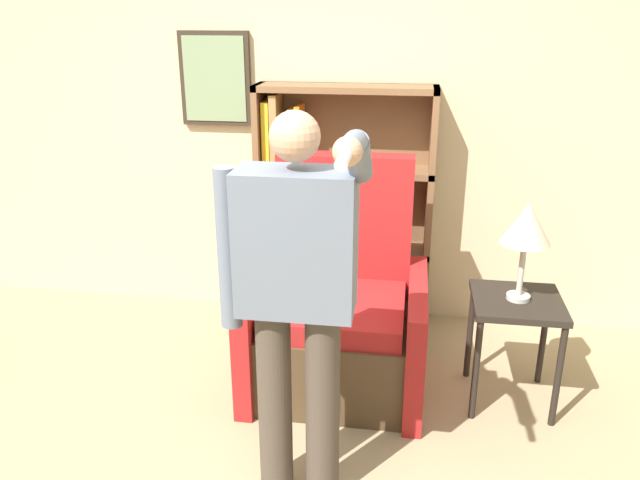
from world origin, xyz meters
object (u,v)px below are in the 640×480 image
at_px(person_standing, 296,292).
at_px(side_table, 516,316).
at_px(table_lamp, 527,226).
at_px(armchair, 338,318).
at_px(bookcase, 326,208).

distance_m(person_standing, side_table, 1.45).
relative_size(side_table, table_lamp, 1.17).
relative_size(person_standing, side_table, 2.78).
relative_size(armchair, person_standing, 0.75).
bearing_deg(person_standing, bookcase, 94.04).
distance_m(bookcase, armchair, 0.90).
xyz_separation_m(bookcase, side_table, (1.16, -0.85, -0.29)).
xyz_separation_m(person_standing, side_table, (1.04, 0.89, -0.48)).
height_order(bookcase, armchair, bookcase).
height_order(bookcase, table_lamp, bookcase).
bearing_deg(bookcase, armchair, -76.72).
bearing_deg(side_table, armchair, 175.64).
relative_size(person_standing, table_lamp, 3.24).
bearing_deg(side_table, person_standing, -139.50).
bearing_deg(table_lamp, bookcase, 143.73).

